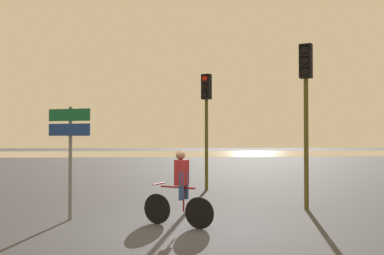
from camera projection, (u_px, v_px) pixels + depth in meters
The scene contains 6 objects.
ground_plane at pixel (184, 230), 8.70m from camera, with size 120.00×120.00×0.00m, color #333338.
water_strip at pixel (167, 154), 46.78m from camera, with size 80.00×16.00×0.01m, color #9E937F.
traffic_light_near_right at pixel (306, 94), 11.26m from camera, with size 0.40×0.42×4.35m.
traffic_light_center at pixel (206, 109), 15.25m from camera, with size 0.40×0.42×4.14m.
direction_sign_post at pixel (70, 142), 9.83m from camera, with size 1.02×0.46×2.60m.
cyclist at pixel (180, 188), 9.08m from camera, with size 1.45×0.97×1.62m.
Camera 1 is at (-0.44, -8.73, 1.92)m, focal length 40.00 mm.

